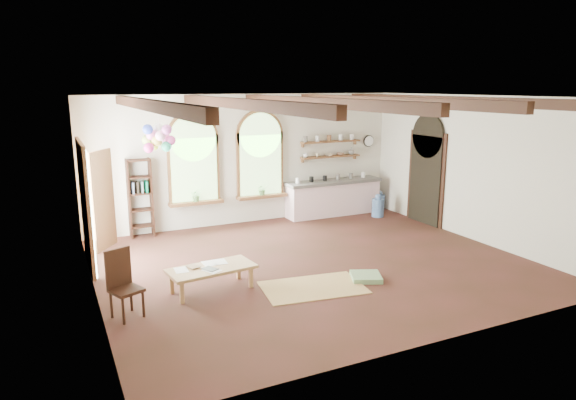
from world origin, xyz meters
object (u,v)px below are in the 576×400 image
kitchen_counter (333,197)px  side_chair (126,298)px  coffee_table (211,270)px  balloon_cluster (159,138)px

kitchen_counter → side_chair: (-5.96, -4.10, -0.18)m
kitchen_counter → side_chair: size_ratio=2.58×
kitchen_counter → coffee_table: (-4.50, -3.66, -0.11)m
kitchen_counter → side_chair: side_chair is taller
kitchen_counter → side_chair: bearing=-145.5°
side_chair → balloon_cluster: 3.99m
side_chair → coffee_table: bearing=16.8°
kitchen_counter → balloon_cluster: balloon_cluster is taller
balloon_cluster → side_chair: bearing=-111.4°
kitchen_counter → coffee_table: size_ratio=1.77×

